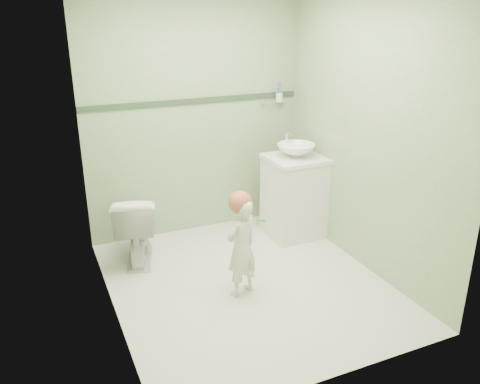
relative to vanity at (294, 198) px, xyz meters
name	(u,v)px	position (x,y,z in m)	size (l,w,h in m)	color
ground	(247,283)	(-0.84, -0.70, -0.40)	(2.50, 2.50, 0.00)	silver
room_shell	(248,147)	(-0.84, -0.70, 0.80)	(2.50, 2.54, 2.40)	#81AA79
trim_stripe	(194,101)	(-0.84, 0.54, 0.95)	(2.20, 0.02, 0.05)	#2A442C
vanity	(294,198)	(0.00, 0.00, 0.00)	(0.52, 0.50, 0.80)	white
counter	(295,159)	(0.00, 0.00, 0.41)	(0.54, 0.52, 0.04)	white
basin	(296,150)	(0.00, 0.00, 0.49)	(0.37, 0.37, 0.13)	white
faucet	(287,138)	(0.00, 0.19, 0.57)	(0.03, 0.13, 0.18)	silver
cup_holder	(278,97)	(0.05, 0.48, 0.93)	(0.26, 0.07, 0.21)	silver
toilet	(137,227)	(-1.58, 0.10, -0.07)	(0.37, 0.65, 0.66)	white
toddler	(241,248)	(-0.94, -0.81, 0.01)	(0.30, 0.20, 0.83)	#EFE4CF
hair_cap	(240,203)	(-0.94, -0.79, 0.39)	(0.18, 0.18, 0.18)	#AA563B
teal_toothbrush	(260,220)	(-0.83, -0.90, 0.27)	(0.10, 0.14, 0.08)	#0B9382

